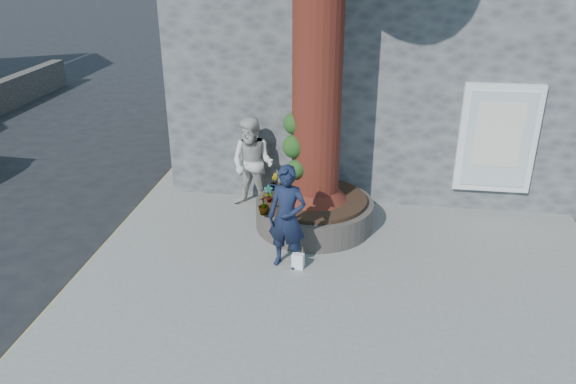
# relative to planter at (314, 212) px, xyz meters

# --- Properties ---
(ground) EXTENTS (120.00, 120.00, 0.00)m
(ground) POSITION_rel_planter_xyz_m (-0.80, -2.00, -0.41)
(ground) COLOR black
(ground) RESTS_ON ground
(pavement) EXTENTS (9.00, 8.00, 0.12)m
(pavement) POSITION_rel_planter_xyz_m (0.70, -1.00, -0.35)
(pavement) COLOR slate
(pavement) RESTS_ON ground
(yellow_line) EXTENTS (0.10, 30.00, 0.01)m
(yellow_line) POSITION_rel_planter_xyz_m (-3.85, -1.00, -0.41)
(yellow_line) COLOR yellow
(yellow_line) RESTS_ON ground
(stone_shop) EXTENTS (10.30, 8.30, 6.30)m
(stone_shop) POSITION_rel_planter_xyz_m (1.70, 5.20, 2.75)
(stone_shop) COLOR #444749
(stone_shop) RESTS_ON ground
(planter) EXTENTS (2.30, 2.30, 0.60)m
(planter) POSITION_rel_planter_xyz_m (0.00, 0.00, 0.00)
(planter) COLOR black
(planter) RESTS_ON pavement
(man) EXTENTS (0.75, 0.57, 1.83)m
(man) POSITION_rel_planter_xyz_m (-0.32, -1.56, 0.62)
(man) COLOR #121A32
(man) RESTS_ON pavement
(woman) EXTENTS (1.11, 0.97, 1.95)m
(woman) POSITION_rel_planter_xyz_m (-1.35, 0.65, 0.68)
(woman) COLOR beige
(woman) RESTS_ON pavement
(shopping_bag) EXTENTS (0.22, 0.15, 0.28)m
(shopping_bag) POSITION_rel_planter_xyz_m (-0.12, -1.65, -0.15)
(shopping_bag) COLOR white
(shopping_bag) RESTS_ON pavement
(plant_a) EXTENTS (0.21, 0.17, 0.34)m
(plant_a) POSITION_rel_planter_xyz_m (-0.85, -0.33, 0.48)
(plant_a) COLOR gray
(plant_a) RESTS_ON planter
(plant_b) EXTENTS (0.20, 0.21, 0.35)m
(plant_b) POSITION_rel_planter_xyz_m (-0.85, 0.26, 0.48)
(plant_b) COLOR gray
(plant_b) RESTS_ON planter
(plant_c) EXTENTS (0.29, 0.29, 0.37)m
(plant_c) POSITION_rel_planter_xyz_m (-0.85, -0.85, 0.49)
(plant_c) COLOR gray
(plant_c) RESTS_ON planter
(plant_d) EXTENTS (0.33, 0.35, 0.30)m
(plant_d) POSITION_rel_planter_xyz_m (-0.46, 0.85, 0.46)
(plant_d) COLOR gray
(plant_d) RESTS_ON planter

